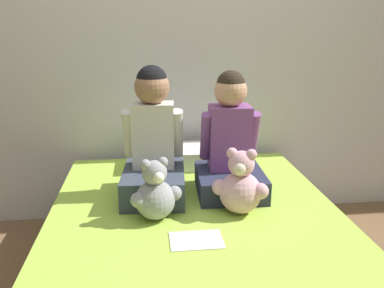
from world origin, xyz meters
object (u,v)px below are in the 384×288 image
Objects in this scene: teddy_bear_held_by_right_child at (240,186)px; pillow_at_headboard at (182,156)px; child_on_right at (230,146)px; teddy_bear_held_by_left_child at (155,194)px; sign_card at (196,240)px; child_on_left at (153,147)px; bed at (200,274)px.

pillow_at_headboard is at bearing 127.24° from teddy_bear_held_by_right_child.
teddy_bear_held_by_left_child is at bearing -142.46° from child_on_right.
sign_card is (0.15, -0.21, -0.11)m from teddy_bear_held_by_left_child.
child_on_left is 0.38m from child_on_right.
teddy_bear_held_by_right_child reaches higher than sign_card.
bed is at bearing -90.00° from pillow_at_headboard.
pillow_at_headboard is at bearing 56.27° from teddy_bear_held_by_left_child.
teddy_bear_held_by_right_child is (-0.00, -0.25, -0.11)m from child_on_right.
pillow_at_headboard is at bearing 88.08° from sign_card.
teddy_bear_held_by_right_child is (0.38, -0.25, -0.12)m from child_on_left.
child_on_left reaches higher than child_on_right.
teddy_bear_held_by_left_child is at bearing 125.61° from sign_card.
child_on_left is at bearing 70.82° from teddy_bear_held_by_left_child.
sign_card is at bearing -114.05° from teddy_bear_held_by_right_child.
teddy_bear_held_by_right_child is at bearing 45.22° from sign_card.
child_on_left is 0.47m from teddy_bear_held_by_right_child.
child_on_left is 2.30× the size of teddy_bear_held_by_left_child.
teddy_bear_held_by_left_child is at bearing -86.07° from child_on_left.
teddy_bear_held_by_right_child is 0.51× the size of pillow_at_headboard.
child_on_right is at bearing -64.25° from pillow_at_headboard.
child_on_right reaches higher than sign_card.
pillow_at_headboard is (-0.20, 0.42, -0.18)m from child_on_right.
sign_card is (-0.03, -0.09, 0.22)m from bed.
child_on_right is at bearing 4.31° from child_on_left.
teddy_bear_held_by_left_child is 0.29m from sign_card.
bed is 0.85m from pillow_at_headboard.
pillow_at_headboard is (-0.20, 0.67, -0.07)m from teddy_bear_held_by_right_child.
child_on_left reaches higher than teddy_bear_held_by_right_child.
bed is at bearing -124.28° from teddy_bear_held_by_right_child.
child_on_left is 2.11× the size of teddy_bear_held_by_right_child.
pillow_at_headboard is (0.00, 0.81, 0.27)m from bed.
teddy_bear_held_by_left_child is (-0.38, -0.27, -0.12)m from child_on_right.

